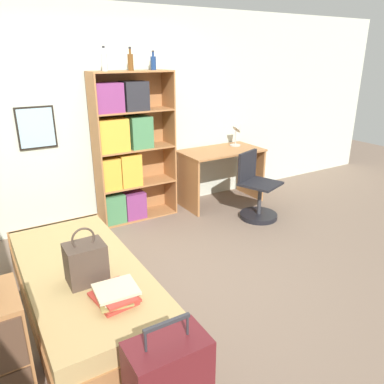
# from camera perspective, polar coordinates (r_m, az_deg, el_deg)

# --- Properties ---
(ground_plane) EXTENTS (14.00, 14.00, 0.00)m
(ground_plane) POSITION_cam_1_polar(r_m,az_deg,el_deg) (3.68, -4.76, -13.34)
(ground_plane) COLOR #756051
(wall_back) EXTENTS (10.00, 0.09, 2.60)m
(wall_back) POSITION_cam_1_polar(r_m,az_deg,el_deg) (4.76, -14.92, 10.75)
(wall_back) COLOR beige
(wall_back) RESTS_ON ground_plane
(bed) EXTENTS (0.91, 2.04, 0.38)m
(bed) POSITION_cam_1_polar(r_m,az_deg,el_deg) (3.39, -16.18, -13.55)
(bed) COLOR #A36B3D
(bed) RESTS_ON ground_plane
(handbag) EXTENTS (0.29, 0.23, 0.45)m
(handbag) POSITION_cam_1_polar(r_m,az_deg,el_deg) (3.01, -15.87, -10.28)
(handbag) COLOR #47382D
(handbag) RESTS_ON bed
(book_stack_on_bed) EXTENTS (0.33, 0.37, 0.10)m
(book_stack_on_bed) POSITION_cam_1_polar(r_m,az_deg,el_deg) (2.81, -11.70, -15.02)
(book_stack_on_bed) COLOR #B2382D
(book_stack_on_bed) RESTS_ON bed
(bookcase) EXTENTS (0.99, 0.35, 1.85)m
(bookcase) POSITION_cam_1_polar(r_m,az_deg,el_deg) (4.71, -10.18, 6.30)
(bookcase) COLOR #A36B3D
(bookcase) RESTS_ON ground_plane
(bottle_green) EXTENTS (0.07, 0.07, 0.27)m
(bottle_green) POSITION_cam_1_polar(r_m,az_deg,el_deg) (4.52, -13.20, 18.79)
(bottle_green) COLOR #B7BCC1
(bottle_green) RESTS_ON bookcase
(bottle_brown) EXTENTS (0.07, 0.07, 0.26)m
(bottle_brown) POSITION_cam_1_polar(r_m,az_deg,el_deg) (4.58, -9.36, 19.01)
(bottle_brown) COLOR brown
(bottle_brown) RESTS_ON bookcase
(bottle_clear) EXTENTS (0.07, 0.07, 0.22)m
(bottle_clear) POSITION_cam_1_polar(r_m,az_deg,el_deg) (4.80, -5.92, 19.03)
(bottle_clear) COLOR navy
(bottle_clear) RESTS_ON bookcase
(desk) EXTENTS (1.14, 0.64, 0.78)m
(desk) POSITION_cam_1_polar(r_m,az_deg,el_deg) (5.32, 4.40, 3.85)
(desk) COLOR #A36B3D
(desk) RESTS_ON ground_plane
(desk_lamp) EXTENTS (0.21, 0.16, 0.35)m
(desk_lamp) POSITION_cam_1_polar(r_m,az_deg,el_deg) (5.50, 6.99, 9.30)
(desk_lamp) COLOR #ADA89E
(desk_lamp) RESTS_ON desk
(desk_chair) EXTENTS (0.57, 0.57, 0.87)m
(desk_chair) POSITION_cam_1_polar(r_m,az_deg,el_deg) (4.95, 9.80, -0.82)
(desk_chair) COLOR black
(desk_chair) RESTS_ON ground_plane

